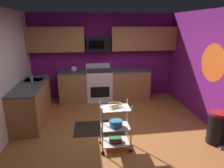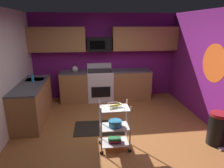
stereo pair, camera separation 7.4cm
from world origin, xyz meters
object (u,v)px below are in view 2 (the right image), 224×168
(oven_range, at_px, (100,85))
(trash_can, at_px, (217,129))
(rolling_cart, at_px, (115,127))
(kettle, at_px, (75,69))
(microwave, at_px, (99,44))
(fruit_bowl, at_px, (115,105))
(dish_soap_bottle, at_px, (33,78))
(book_stack, at_px, (115,140))
(mixing_bowl_large, at_px, (115,123))

(oven_range, height_order, trash_can, oven_range)
(rolling_cart, distance_m, trash_can, 2.00)
(oven_range, xyz_separation_m, kettle, (-0.74, -0.00, 0.52))
(oven_range, distance_m, rolling_cart, 2.61)
(microwave, distance_m, fruit_bowl, 2.84)
(trash_can, bearing_deg, fruit_bowl, 176.96)
(fruit_bowl, relative_size, trash_can, 0.41)
(kettle, bearing_deg, dish_soap_bottle, -132.91)
(rolling_cart, bearing_deg, trash_can, -3.04)
(microwave, xyz_separation_m, dish_soap_bottle, (-1.70, -1.14, -0.68))
(rolling_cart, xyz_separation_m, book_stack, (0.00, 0.00, -0.28))
(oven_range, relative_size, dish_soap_bottle, 5.50)
(dish_soap_bottle, bearing_deg, kettle, 47.09)
(kettle, bearing_deg, rolling_cart, -72.39)
(kettle, height_order, dish_soap_bottle, kettle)
(rolling_cart, bearing_deg, book_stack, 75.96)
(fruit_bowl, xyz_separation_m, mixing_bowl_large, (0.01, -0.00, -0.36))
(rolling_cart, bearing_deg, oven_range, 91.91)
(rolling_cart, height_order, book_stack, rolling_cart)
(mixing_bowl_large, bearing_deg, fruit_bowl, 180.00)
(microwave, xyz_separation_m, rolling_cart, (0.09, -2.71, -1.25))
(microwave, distance_m, kettle, 1.03)
(rolling_cart, distance_m, book_stack, 0.28)
(microwave, bearing_deg, fruit_bowl, -88.15)
(dish_soap_bottle, bearing_deg, microwave, 33.86)
(mixing_bowl_large, bearing_deg, trash_can, -3.06)
(fruit_bowl, xyz_separation_m, book_stack, (-0.00, -0.00, -0.70))
(rolling_cart, bearing_deg, dish_soap_bottle, 138.53)
(rolling_cart, bearing_deg, kettle, 107.61)
(oven_range, xyz_separation_m, rolling_cart, (0.09, -2.61, -0.03))
(microwave, distance_m, trash_can, 3.76)
(fruit_bowl, bearing_deg, oven_range, 91.91)
(oven_range, xyz_separation_m, fruit_bowl, (0.09, -2.61, 0.40))
(rolling_cart, height_order, fruit_bowl, rolling_cart)
(microwave, bearing_deg, trash_can, -53.56)
(oven_range, distance_m, microwave, 1.23)
(fruit_bowl, distance_m, mixing_bowl_large, 0.36)
(mixing_bowl_large, xyz_separation_m, dish_soap_bottle, (-1.79, 1.58, 0.50))
(fruit_bowl, distance_m, trash_can, 2.07)
(book_stack, relative_size, dish_soap_bottle, 1.26)
(microwave, bearing_deg, oven_range, -89.74)
(rolling_cart, distance_m, fruit_bowl, 0.42)
(oven_range, xyz_separation_m, book_stack, (0.09, -2.61, -0.31))
(book_stack, xyz_separation_m, dish_soap_bottle, (-1.78, 1.58, 0.85))
(book_stack, height_order, trash_can, trash_can)
(fruit_bowl, bearing_deg, rolling_cart, -100.62)
(book_stack, height_order, dish_soap_bottle, dish_soap_bottle)
(mixing_bowl_large, distance_m, book_stack, 0.35)
(microwave, height_order, dish_soap_bottle, microwave)
(mixing_bowl_large, xyz_separation_m, trash_can, (1.98, -0.11, -0.19))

